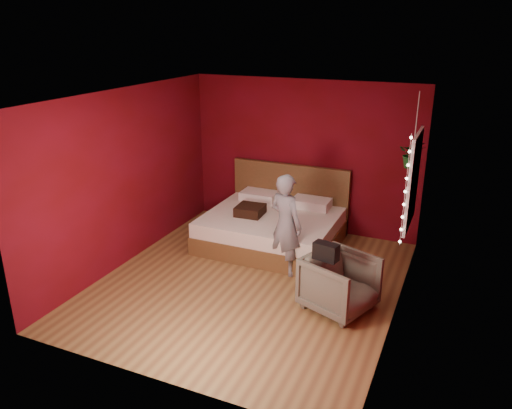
% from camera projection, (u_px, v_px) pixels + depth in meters
% --- Properties ---
extents(floor, '(4.50, 4.50, 0.00)m').
position_uv_depth(floor, '(250.00, 282.00, 7.05)').
color(floor, olive).
rests_on(floor, ground).
extents(room_walls, '(4.04, 4.54, 2.62)m').
position_uv_depth(room_walls, '(249.00, 168.00, 6.48)').
color(room_walls, maroon).
rests_on(room_walls, ground).
extents(window, '(0.05, 0.97, 1.27)m').
position_uv_depth(window, '(413.00, 180.00, 6.57)').
color(window, white).
rests_on(window, room_walls).
extents(fairy_lights, '(0.04, 0.04, 1.45)m').
position_uv_depth(fairy_lights, '(405.00, 192.00, 6.13)').
color(fairy_lights, silver).
rests_on(fairy_lights, room_walls).
extents(bed, '(2.11, 1.79, 1.16)m').
position_uv_depth(bed, '(274.00, 226.00, 8.23)').
color(bed, brown).
rests_on(bed, ground).
extents(person, '(0.64, 0.54, 1.50)m').
position_uv_depth(person, '(286.00, 225.00, 7.10)').
color(person, gray).
rests_on(person, ground).
extents(armchair, '(1.03, 1.01, 0.73)m').
position_uv_depth(armchair, '(340.00, 283.00, 6.28)').
color(armchair, '#625E4D').
rests_on(armchair, ground).
extents(handbag, '(0.33, 0.21, 0.22)m').
position_uv_depth(handbag, '(326.00, 252.00, 6.06)').
color(handbag, black).
rests_on(handbag, armchair).
extents(throw_pillow, '(0.45, 0.45, 0.15)m').
position_uv_depth(throw_pillow, '(250.00, 210.00, 8.06)').
color(throw_pillow, black).
rests_on(throw_pillow, bed).
extents(hanging_plant, '(0.37, 0.32, 1.06)m').
position_uv_depth(hanging_plant, '(413.00, 154.00, 6.92)').
color(hanging_plant, silver).
rests_on(hanging_plant, room_walls).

